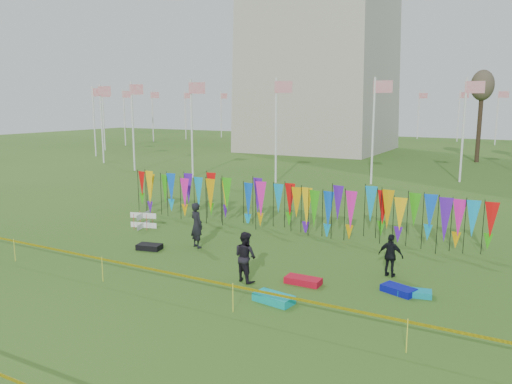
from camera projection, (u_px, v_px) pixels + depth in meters
The scene contains 13 objects.
ground at pixel (180, 279), 17.66m from camera, with size 160.00×160.00×0.00m, color #2C5217.
flagpole_ring at pixel (319, 119), 64.97m from camera, with size 57.40×56.16×8.00m.
banner_row at pixel (285, 201), 24.13m from camera, with size 18.64×0.64×2.33m.
caution_tape_near at pixel (146, 269), 16.31m from camera, with size 26.00×0.02×0.90m.
box_kite at pixel (143, 220), 24.74m from camera, with size 0.70×0.70×0.78m.
person_left at pixel (197, 225), 21.33m from camera, with size 0.72×0.52×1.96m, color black.
person_mid at pixel (245, 257), 17.29m from camera, with size 0.86×0.53×1.77m, color black.
person_right at pixel (391, 255), 17.77m from camera, with size 0.91×0.52×1.55m, color black.
kite_bag_turquoise at pixel (274, 298), 15.56m from camera, with size 1.26×0.63×0.25m, color #0BADAA.
kite_bag_blue at pixel (399, 290), 16.31m from camera, with size 1.07×0.56×0.23m, color #0911A1.
kite_bag_red at pixel (303, 281), 17.15m from camera, with size 1.23×0.56×0.22m, color red.
kite_bag_black at pixel (149, 247), 21.15m from camera, with size 1.01×0.59×0.23m, color black.
kite_bag_teal at pixel (415, 293), 16.09m from camera, with size 1.04×0.50×0.20m, color #0C93AC.
Camera 1 is at (10.48, -13.45, 6.15)m, focal length 35.00 mm.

